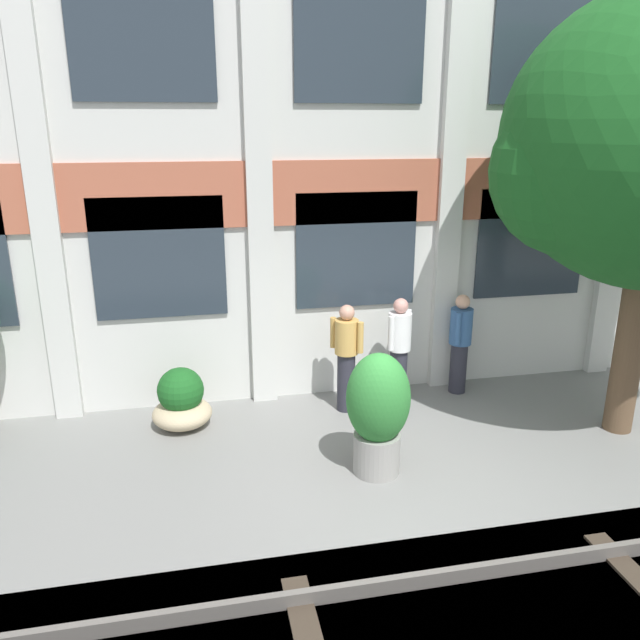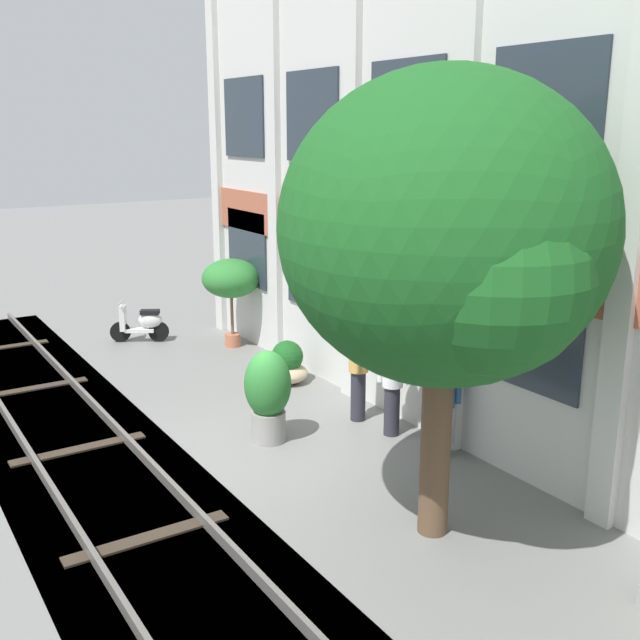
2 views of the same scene
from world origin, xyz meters
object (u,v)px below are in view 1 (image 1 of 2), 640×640
Objects in this scene: resident_watching_tracks at (399,348)px; resident_near_plants at (460,341)px; potted_plant_glazed_jar at (378,409)px; potted_plant_wide_bowl at (181,402)px; resident_by_doorway at (346,355)px.

resident_watching_tracks is 1.03× the size of resident_near_plants.
resident_watching_tracks is at bearing 64.42° from potted_plant_glazed_jar.
resident_by_doorway is at bearing 1.26° from potted_plant_wide_bowl.
potted_plant_glazed_jar is (2.30, -1.69, 0.46)m from potted_plant_wide_bowl.
resident_near_plants is (1.04, 0.17, -0.03)m from resident_watching_tracks.
potted_plant_wide_bowl is 0.54× the size of resident_by_doorway.
resident_watching_tracks is at bearing -133.71° from resident_near_plants.
potted_plant_glazed_jar is at bearing -63.26° from resident_watching_tracks.
resident_by_doorway is 1.02× the size of resident_near_plants.
potted_plant_glazed_jar is 0.95× the size of resident_by_doorway.
resident_near_plants reaches higher than potted_plant_wide_bowl.
resident_watching_tracks is (3.18, 0.15, 0.51)m from potted_plant_wide_bowl.
resident_watching_tracks is (0.88, 1.84, 0.05)m from potted_plant_glazed_jar.
resident_watching_tracks is (0.83, 0.10, 0.01)m from resident_by_doorway.
resident_watching_tracks reaches higher than potted_plant_wide_bowl.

